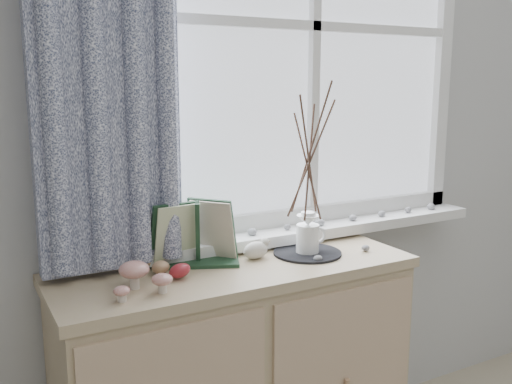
% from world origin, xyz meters
% --- Properties ---
extents(sideboard, '(1.20, 0.45, 0.85)m').
position_xyz_m(sideboard, '(-0.15, 1.75, 0.43)').
color(sideboard, tan).
rests_on(sideboard, ground).
extents(botanical_book, '(0.35, 0.24, 0.22)m').
position_xyz_m(botanical_book, '(-0.26, 1.79, 0.96)').
color(botanical_book, '#1C3B24').
rests_on(botanical_book, sideboard).
extents(toadstool_cluster, '(0.17, 0.15, 0.08)m').
position_xyz_m(toadstool_cluster, '(-0.50, 1.68, 0.90)').
color(toadstool_cluster, beige).
rests_on(toadstool_cluster, sideboard).
extents(wooden_eggs, '(0.13, 0.17, 0.07)m').
position_xyz_m(wooden_eggs, '(-0.40, 1.78, 0.88)').
color(wooden_eggs, tan).
rests_on(wooden_eggs, sideboard).
extents(songbird_figurine, '(0.13, 0.08, 0.07)m').
position_xyz_m(songbird_figurine, '(-0.06, 1.79, 0.88)').
color(songbird_figurine, beige).
rests_on(songbird_figurine, sideboard).
extents(crocheted_doily, '(0.24, 0.24, 0.01)m').
position_xyz_m(crocheted_doily, '(0.13, 1.75, 0.85)').
color(crocheted_doily, black).
rests_on(crocheted_doily, sideboard).
extents(twig_pitcher, '(0.25, 0.25, 0.61)m').
position_xyz_m(twig_pitcher, '(0.13, 1.75, 1.20)').
color(twig_pitcher, white).
rests_on(twig_pitcher, crocheted_doily).
extents(sideboard_pebbles, '(0.33, 0.23, 0.02)m').
position_xyz_m(sideboard_pebbles, '(0.15, 1.75, 0.86)').
color(sideboard_pebbles, gray).
rests_on(sideboard_pebbles, sideboard).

